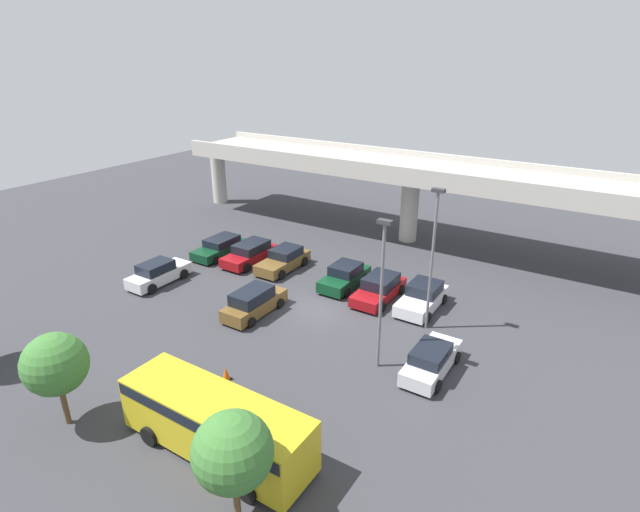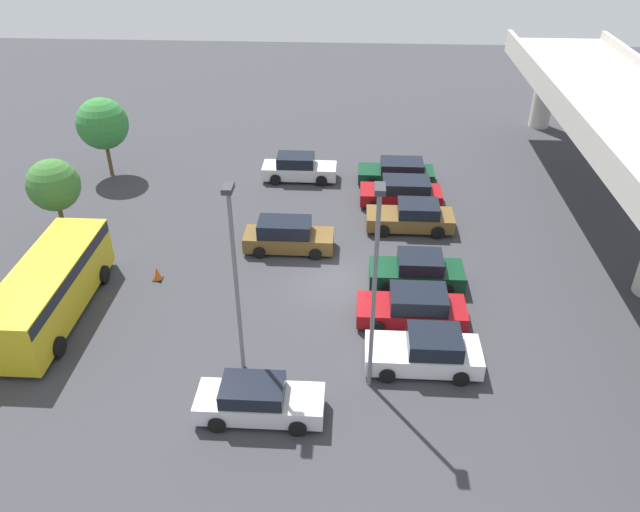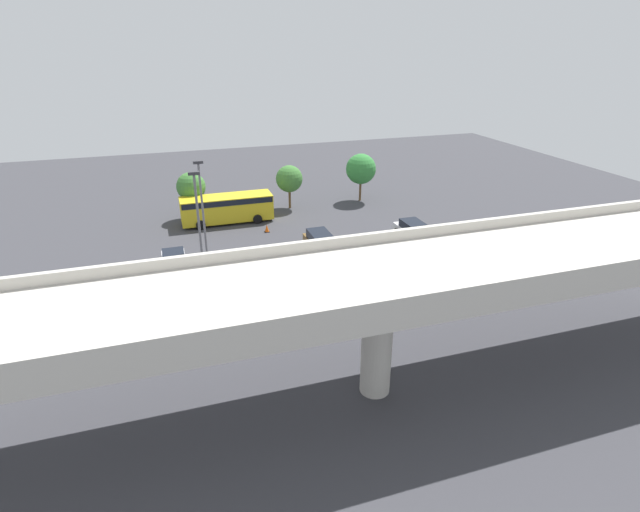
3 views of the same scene
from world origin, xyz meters
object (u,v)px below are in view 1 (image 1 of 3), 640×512
at_px(parked_car_5, 422,297).
at_px(traffic_cone, 226,374).
at_px(parked_car_8, 284,260).
at_px(lamp_post_mid_lot, 382,285).
at_px(parked_car_3, 345,276).
at_px(parked_car_1, 250,253).
at_px(parked_car_0, 220,247).
at_px(parked_car_2, 254,302).
at_px(lamp_post_near_aisle, 433,251).
at_px(parked_car_7, 158,273).
at_px(tree_front_centre, 55,364).
at_px(shuttle_bus, 216,420).
at_px(parked_car_4, 379,288).
at_px(tree_front_right, 233,452).
at_px(parked_car_6, 431,360).

height_order(parked_car_5, traffic_cone, parked_car_5).
distance_m(parked_car_8, lamp_post_mid_lot, 14.23).
bearing_deg(lamp_post_mid_lot, parked_car_5, 93.68).
bearing_deg(parked_car_3, parked_car_1, -88.18).
relative_size(parked_car_0, traffic_cone, 6.69).
relative_size(parked_car_8, lamp_post_mid_lot, 0.59).
bearing_deg(parked_car_1, parked_car_5, 90.73).
bearing_deg(parked_car_1, lamp_post_mid_lot, 64.01).
bearing_deg(parked_car_2, lamp_post_near_aisle, -66.88).
distance_m(parked_car_7, tree_front_centre, 14.42).
bearing_deg(parked_car_3, shuttle_bus, 11.54).
bearing_deg(shuttle_bus, parked_car_3, -78.46).
relative_size(parked_car_1, tree_front_centre, 1.07).
xyz_separation_m(parked_car_2, lamp_post_near_aisle, (9.65, 4.12, 4.12)).
bearing_deg(parked_car_2, parked_car_4, -42.87).
distance_m(parked_car_7, tree_front_right, 21.16).
bearing_deg(parked_car_6, lamp_post_mid_lot, 111.63).
bearing_deg(tree_front_centre, parked_car_4, 70.97).
relative_size(parked_car_0, parked_car_7, 1.01).
bearing_deg(parked_car_4, tree_front_right, 10.81).
height_order(parked_car_1, parked_car_8, parked_car_8).
bearing_deg(parked_car_5, lamp_post_near_aisle, 27.58).
height_order(parked_car_0, lamp_post_near_aisle, lamp_post_near_aisle).
xyz_separation_m(parked_car_2, parked_car_5, (8.50, 6.34, -0.07)).
distance_m(parked_car_0, parked_car_5, 16.94).
distance_m(shuttle_bus, tree_front_centre, 7.27).
xyz_separation_m(parked_car_2, parked_car_4, (5.62, 6.05, -0.07)).
height_order(parked_car_0, parked_car_6, parked_car_6).
distance_m(lamp_post_near_aisle, lamp_post_mid_lot, 5.05).
distance_m(parked_car_3, parked_car_4, 2.85).
height_order(parked_car_1, lamp_post_mid_lot, lamp_post_mid_lot).
xyz_separation_m(parked_car_6, traffic_cone, (-8.34, -6.10, -0.37)).
height_order(parked_car_0, lamp_post_mid_lot, lamp_post_mid_lot).
relative_size(parked_car_2, lamp_post_near_aisle, 0.54).
relative_size(parked_car_3, parked_car_5, 0.97).
height_order(parked_car_7, tree_front_right, tree_front_right).
distance_m(parked_car_5, lamp_post_near_aisle, 4.88).
xyz_separation_m(parked_car_5, lamp_post_near_aisle, (1.16, -2.22, 4.19)).
bearing_deg(parked_car_8, parked_car_5, 89.02).
bearing_deg(parked_car_7, parked_car_8, -41.56).
relative_size(parked_car_1, lamp_post_mid_lot, 0.59).
bearing_deg(parked_car_5, parked_car_3, -90.85).
bearing_deg(traffic_cone, tree_front_right, -44.75).
bearing_deg(lamp_post_mid_lot, tree_front_right, -89.64).
bearing_deg(parked_car_6, tree_front_centre, 135.17).
height_order(parked_car_7, shuttle_bus, shuttle_bus).
xyz_separation_m(lamp_post_near_aisle, tree_front_centre, (-10.28, -16.17, -1.87)).
xyz_separation_m(parked_car_0, parked_car_8, (5.91, 0.50, 0.05)).
bearing_deg(parked_car_2, tree_front_centre, 177.02).
height_order(parked_car_8, lamp_post_near_aisle, lamp_post_near_aisle).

